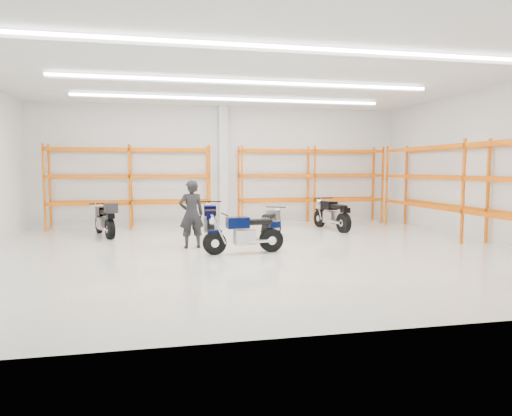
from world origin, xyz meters
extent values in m
plane|color=silver|center=(0.00, 0.00, 0.00)|extent=(14.00, 14.00, 0.00)
cube|color=white|center=(0.00, 6.00, 2.25)|extent=(14.00, 0.02, 4.50)
cube|color=white|center=(0.00, -6.00, 2.25)|extent=(14.00, 0.02, 4.50)
cube|color=white|center=(7.00, 0.00, 2.25)|extent=(0.02, 12.00, 4.50)
cube|color=white|center=(0.00, 0.00, 4.50)|extent=(14.00, 12.00, 0.02)
cube|color=white|center=(0.00, -3.00, 4.40)|extent=(10.00, 0.22, 0.10)
cube|color=white|center=(0.00, 0.50, 4.40)|extent=(10.00, 0.22, 0.10)
cube|color=white|center=(0.00, 3.50, 4.40)|extent=(10.00, 0.22, 0.10)
cylinder|color=black|center=(-1.03, -0.23, 0.30)|extent=(0.60, 0.17, 0.59)
cylinder|color=black|center=(0.45, -0.11, 0.31)|extent=(0.63, 0.23, 0.61)
cylinder|color=silver|center=(-1.03, -0.23, 0.30)|extent=(0.21, 0.15, 0.20)
cylinder|color=silver|center=(0.45, -0.11, 0.31)|extent=(0.23, 0.21, 0.22)
cube|color=#020B32|center=(-1.03, -0.23, 0.59)|extent=(0.37, 0.18, 0.06)
cube|color=#B7B7BC|center=(-0.26, -0.17, 0.42)|extent=(0.54, 0.40, 0.38)
cube|color=#A5A5AA|center=(0.12, -0.14, 0.32)|extent=(0.70, 0.17, 0.08)
cube|color=#020B32|center=(-0.43, -0.18, 0.79)|extent=(0.58, 0.38, 0.28)
cube|color=black|center=(0.12, -0.14, 0.79)|extent=(0.68, 0.35, 0.12)
cube|color=#020B32|center=(0.53, -0.10, 0.71)|extent=(0.27, 0.24, 0.16)
cylinder|color=black|center=(-0.77, -0.21, 1.01)|extent=(0.09, 0.69, 0.04)
sphere|color=silver|center=(-1.07, -0.23, 0.85)|extent=(0.19, 0.19, 0.19)
cylinder|color=silver|center=(0.17, -0.29, 0.32)|extent=(0.75, 0.15, 0.09)
cylinder|color=black|center=(-4.37, 4.36, 0.30)|extent=(0.31, 0.60, 0.59)
cylinder|color=black|center=(-3.87, 2.96, 0.31)|extent=(0.38, 0.64, 0.61)
cylinder|color=silver|center=(-4.37, 4.36, 0.30)|extent=(0.20, 0.23, 0.20)
cylinder|color=silver|center=(-3.87, 2.96, 0.31)|extent=(0.26, 0.27, 0.22)
cube|color=black|center=(-4.37, 4.36, 0.59)|extent=(0.26, 0.39, 0.06)
cube|color=#B7B7BC|center=(-4.11, 3.63, 0.42)|extent=(0.51, 0.61, 0.38)
cube|color=#A5A5AA|center=(-3.98, 3.28, 0.32)|extent=(0.35, 0.69, 0.08)
cube|color=black|center=(-4.17, 3.80, 0.79)|extent=(0.50, 0.64, 0.28)
cube|color=black|center=(-3.98, 3.28, 0.79)|extent=(0.50, 0.72, 0.12)
cube|color=black|center=(-3.84, 2.89, 0.71)|extent=(0.29, 0.32, 0.16)
cylinder|color=black|center=(-4.29, 4.12, 1.01)|extent=(0.66, 0.27, 0.04)
sphere|color=silver|center=(-4.39, 4.40, 0.85)|extent=(0.19, 0.19, 0.19)
cylinder|color=silver|center=(-4.12, 3.19, 0.32)|extent=(0.34, 0.73, 0.09)
cube|color=black|center=(-3.80, 2.78, 0.97)|extent=(0.44, 0.47, 0.30)
cylinder|color=black|center=(-0.79, 3.21, 0.33)|extent=(0.18, 0.66, 0.65)
cylinder|color=black|center=(-0.93, 1.59, 0.34)|extent=(0.25, 0.69, 0.67)
cylinder|color=silver|center=(-0.79, 3.21, 0.33)|extent=(0.17, 0.23, 0.22)
cylinder|color=silver|center=(-0.93, 1.59, 0.34)|extent=(0.24, 0.26, 0.24)
cube|color=#03043C|center=(-0.79, 3.21, 0.65)|extent=(0.19, 0.40, 0.07)
cube|color=#B7B7BC|center=(-0.86, 2.37, 0.46)|extent=(0.44, 0.59, 0.41)
cube|color=#A5A5AA|center=(-0.90, 1.96, 0.35)|extent=(0.19, 0.77, 0.09)
cube|color=#03043C|center=(-0.85, 2.56, 0.87)|extent=(0.42, 0.64, 0.30)
cube|color=black|center=(-0.90, 1.96, 0.87)|extent=(0.38, 0.74, 0.13)
cube|color=#03043C|center=(-0.94, 1.51, 0.78)|extent=(0.26, 0.30, 0.17)
cylinder|color=black|center=(-0.82, 2.93, 1.11)|extent=(0.76, 0.10, 0.04)
sphere|color=silver|center=(-0.79, 3.26, 0.93)|extent=(0.21, 0.21, 0.21)
cylinder|color=silver|center=(-1.08, 1.93, 0.35)|extent=(0.16, 0.82, 0.10)
cylinder|color=black|center=(1.33, 2.63, 0.28)|extent=(0.36, 0.54, 0.55)
cylinder|color=black|center=(0.67, 1.41, 0.29)|extent=(0.42, 0.58, 0.57)
cylinder|color=silver|center=(1.33, 2.63, 0.28)|extent=(0.20, 0.22, 0.18)
cylinder|color=silver|center=(0.67, 1.41, 0.29)|extent=(0.26, 0.27, 0.20)
cube|color=gray|center=(1.33, 2.63, 0.55)|extent=(0.28, 0.36, 0.06)
cube|color=#B7B7BC|center=(0.99, 2.00, 0.39)|extent=(0.52, 0.58, 0.35)
cube|color=#A5A5AA|center=(0.82, 1.69, 0.29)|extent=(0.40, 0.62, 0.07)
cube|color=gray|center=(1.07, 2.14, 0.74)|extent=(0.52, 0.60, 0.26)
cube|color=black|center=(0.82, 1.69, 0.74)|extent=(0.53, 0.67, 0.11)
cube|color=gray|center=(0.64, 1.35, 0.66)|extent=(0.29, 0.31, 0.15)
cylinder|color=black|center=(1.21, 2.42, 0.94)|extent=(0.58, 0.33, 0.03)
sphere|color=silver|center=(1.34, 2.66, 0.79)|extent=(0.17, 0.17, 0.17)
cylinder|color=silver|center=(0.67, 1.73, 0.29)|extent=(0.40, 0.65, 0.08)
cylinder|color=black|center=(3.37, 4.37, 0.32)|extent=(0.24, 0.65, 0.64)
cylinder|color=black|center=(3.65, 2.80, 0.33)|extent=(0.31, 0.69, 0.66)
cylinder|color=silver|center=(3.37, 4.37, 0.32)|extent=(0.19, 0.24, 0.21)
cylinder|color=silver|center=(3.65, 2.80, 0.33)|extent=(0.25, 0.27, 0.23)
cube|color=black|center=(3.37, 4.37, 0.64)|extent=(0.23, 0.41, 0.06)
cube|color=#B7B7BC|center=(3.51, 3.55, 0.45)|extent=(0.48, 0.61, 0.41)
cube|color=#A5A5AA|center=(3.59, 3.15, 0.34)|extent=(0.26, 0.76, 0.09)
cube|color=black|center=(3.48, 3.74, 0.85)|extent=(0.46, 0.65, 0.30)
cube|color=black|center=(3.59, 3.15, 0.85)|extent=(0.44, 0.75, 0.13)
cube|color=black|center=(3.67, 2.71, 0.77)|extent=(0.28, 0.31, 0.17)
cylinder|color=black|center=(3.42, 4.10, 1.09)|extent=(0.74, 0.17, 0.04)
sphere|color=silver|center=(3.36, 4.41, 0.92)|extent=(0.20, 0.20, 0.20)
cylinder|color=silver|center=(3.43, 3.08, 0.34)|extent=(0.24, 0.80, 0.10)
imported|color=black|center=(-1.52, 0.88, 0.92)|extent=(0.73, 0.53, 1.85)
cube|color=white|center=(0.00, 5.82, 2.25)|extent=(0.32, 0.32, 4.50)
cube|color=#ED5D0C|center=(-6.20, 5.88, 1.50)|extent=(0.07, 0.07, 3.00)
cube|color=#ED5D0C|center=(-6.20, 5.08, 1.50)|extent=(0.07, 0.07, 3.00)
cube|color=#ED5D0C|center=(-3.40, 5.88, 1.50)|extent=(0.07, 0.07, 3.00)
cube|color=#ED5D0C|center=(-3.40, 5.08, 1.50)|extent=(0.07, 0.07, 3.00)
cube|color=#ED5D0C|center=(-0.60, 5.88, 1.50)|extent=(0.07, 0.07, 3.00)
cube|color=#ED5D0C|center=(-0.60, 5.08, 1.50)|extent=(0.07, 0.07, 3.00)
cube|color=#ED5D0C|center=(-3.40, 5.88, 0.94)|extent=(5.60, 0.07, 0.12)
cube|color=#ED5D0C|center=(-3.40, 5.08, 0.94)|extent=(5.60, 0.07, 0.12)
cube|color=#ED5D0C|center=(-3.40, 5.88, 1.88)|extent=(5.60, 0.07, 0.12)
cube|color=#ED5D0C|center=(-3.40, 5.08, 1.88)|extent=(5.60, 0.07, 0.12)
cube|color=#ED5D0C|center=(-3.40, 5.88, 2.81)|extent=(5.60, 0.07, 0.12)
cube|color=#ED5D0C|center=(-3.40, 5.08, 2.81)|extent=(5.60, 0.07, 0.12)
cube|color=#ED5D0C|center=(0.60, 5.88, 1.50)|extent=(0.07, 0.07, 3.00)
cube|color=#ED5D0C|center=(0.60, 5.08, 1.50)|extent=(0.07, 0.07, 3.00)
cube|color=#ED5D0C|center=(3.40, 5.88, 1.50)|extent=(0.07, 0.07, 3.00)
cube|color=#ED5D0C|center=(3.40, 5.08, 1.50)|extent=(0.07, 0.07, 3.00)
cube|color=#ED5D0C|center=(6.20, 5.88, 1.50)|extent=(0.07, 0.07, 3.00)
cube|color=#ED5D0C|center=(6.20, 5.08, 1.50)|extent=(0.07, 0.07, 3.00)
cube|color=#ED5D0C|center=(3.40, 5.88, 0.94)|extent=(5.60, 0.07, 0.12)
cube|color=#ED5D0C|center=(3.40, 5.08, 0.94)|extent=(5.60, 0.07, 0.12)
cube|color=#ED5D0C|center=(3.40, 5.88, 1.88)|extent=(5.60, 0.07, 0.12)
cube|color=#ED5D0C|center=(3.40, 5.08, 1.88)|extent=(5.60, 0.07, 0.12)
cube|color=#ED5D0C|center=(3.40, 5.88, 2.81)|extent=(5.60, 0.07, 0.12)
cube|color=#ED5D0C|center=(3.40, 5.08, 2.81)|extent=(5.60, 0.07, 0.12)
cube|color=#ED5D0C|center=(6.88, 0.00, 1.50)|extent=(0.07, 0.07, 3.00)
cube|color=#ED5D0C|center=(6.08, 0.00, 1.50)|extent=(0.07, 0.07, 3.00)
cube|color=#ED5D0C|center=(6.88, 4.50, 1.50)|extent=(0.07, 0.07, 3.00)
cube|color=#ED5D0C|center=(6.08, 4.50, 1.50)|extent=(0.07, 0.07, 3.00)
cube|color=#ED5D0C|center=(6.88, 0.00, 0.94)|extent=(0.07, 9.00, 0.12)
cube|color=#ED5D0C|center=(6.08, 0.00, 0.94)|extent=(0.07, 9.00, 0.12)
cube|color=#ED5D0C|center=(6.88, 0.00, 1.88)|extent=(0.07, 9.00, 0.12)
cube|color=#ED5D0C|center=(6.08, 0.00, 1.88)|extent=(0.07, 9.00, 0.12)
cube|color=#ED5D0C|center=(6.88, 0.00, 2.81)|extent=(0.07, 9.00, 0.12)
cube|color=#ED5D0C|center=(6.08, 0.00, 2.81)|extent=(0.07, 9.00, 0.12)
camera|label=1|loc=(-2.29, -11.46, 2.16)|focal=32.00mm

